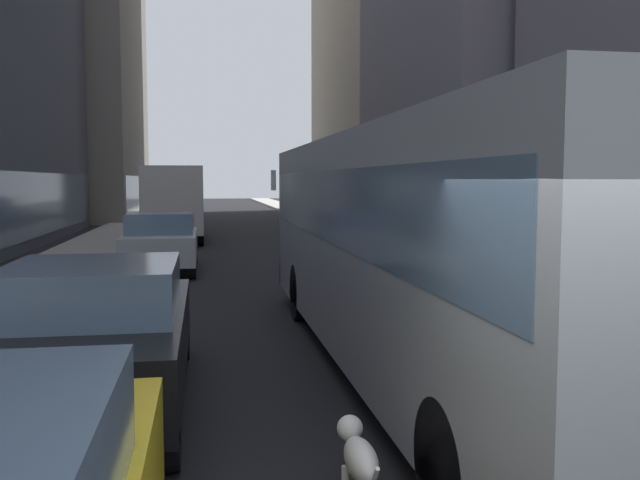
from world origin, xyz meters
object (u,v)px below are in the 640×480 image
car_silver_sedan (161,242)px  box_truck (175,201)px  car_grey_wagon (183,211)px  car_black_suv (97,333)px  transit_bus (425,236)px  dalmatian_dog (359,458)px

car_silver_sedan → box_truck: size_ratio=0.55×
car_grey_wagon → car_black_suv: (-0.00, -30.89, 0.01)m
transit_bus → car_black_suv: size_ratio=2.51×
car_grey_wagon → box_truck: (-0.00, -9.23, 0.85)m
box_truck → dalmatian_dog: size_ratio=7.79×
transit_bus → car_grey_wagon: transit_bus is taller
car_silver_sedan → box_truck: 10.15m
transit_bus → dalmatian_dog: bearing=-114.3°
box_truck → dalmatian_dog: box_truck is taller
car_silver_sedan → car_grey_wagon: bearing=90.0°
transit_bus → box_truck: 21.22m
car_silver_sedan → dalmatian_dog: car_silver_sedan is taller
car_black_suv → dalmatian_dog: 3.82m
transit_bus → car_black_suv: bearing=-168.3°
transit_bus → car_grey_wagon: (-4.00, 30.07, -0.96)m
transit_bus → car_black_suv: 4.19m
car_grey_wagon → box_truck: size_ratio=0.53×
car_black_suv → car_silver_sedan: size_ratio=1.10×
car_silver_sedan → car_black_suv: bearing=-90.0°
car_silver_sedan → box_truck: box_truck is taller
transit_bus → car_silver_sedan: transit_bus is taller
car_grey_wagon → car_silver_sedan: size_ratio=0.96×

